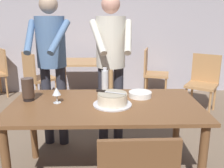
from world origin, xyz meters
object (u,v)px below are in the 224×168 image
at_px(cake_on_platter, 112,99).
at_px(hurricane_lamp, 28,89).
at_px(background_chair_0, 203,81).
at_px(background_chair_3, 37,76).
at_px(background_chair_2, 152,71).
at_px(plate_stack, 140,94).
at_px(background_table, 86,70).
at_px(wine_glass_near, 57,92).
at_px(main_dining_table, 105,115).
at_px(water_bottle, 105,81).
at_px(person_standing_beside, 51,55).
at_px(person_cutting_cake, 111,56).
at_px(cake_knife, 105,91).

height_order(cake_on_platter, hurricane_lamp, hurricane_lamp).
bearing_deg(background_chair_0, background_chair_3, 171.74).
bearing_deg(cake_on_platter, background_chair_3, 119.75).
bearing_deg(background_chair_2, plate_stack, -103.24).
relative_size(plate_stack, background_table, 0.22).
bearing_deg(cake_on_platter, hurricane_lamp, 169.31).
bearing_deg(wine_glass_near, main_dining_table, -5.18).
height_order(hurricane_lamp, background_chair_3, hurricane_lamp).
bearing_deg(background_chair_2, water_bottle, -112.52).
xyz_separation_m(main_dining_table, plate_stack, (0.34, 0.19, 0.13)).
bearing_deg(hurricane_lamp, plate_stack, 4.26).
height_order(plate_stack, background_chair_3, background_chair_3).
height_order(cake_on_platter, background_chair_3, background_chair_3).
xyz_separation_m(wine_glass_near, background_table, (0.10, 2.14, -0.28)).
height_order(cake_on_platter, plate_stack, cake_on_platter).
height_order(plate_stack, person_standing_beside, person_standing_beside).
bearing_deg(water_bottle, person_standing_beside, 152.29).
distance_m(background_table, background_chair_0, 1.94).
bearing_deg(background_chair_0, person_cutting_cake, -143.85).
xyz_separation_m(person_cutting_cake, background_table, (-0.40, 1.52, -0.50)).
distance_m(plate_stack, background_chair_0, 2.00).
xyz_separation_m(person_cutting_cake, background_chair_2, (0.81, 1.81, -0.58)).
distance_m(main_dining_table, background_chair_3, 2.46).
xyz_separation_m(main_dining_table, water_bottle, (0.00, 0.38, 0.22)).
relative_size(cake_on_platter, person_standing_beside, 0.20).
distance_m(main_dining_table, person_cutting_cake, 0.79).
xyz_separation_m(cake_knife, background_table, (-0.33, 2.18, -0.29)).
distance_m(person_cutting_cake, background_chair_0, 1.94).
bearing_deg(background_chair_2, hurricane_lamp, -123.78).
bearing_deg(plate_stack, cake_knife, -150.21).
height_order(cake_on_platter, cake_knife, cake_knife).
distance_m(cake_knife, background_chair_3, 2.48).
bearing_deg(background_chair_0, background_table, 167.17).
relative_size(water_bottle, background_chair_3, 0.28).
relative_size(hurricane_lamp, background_chair_0, 0.23).
bearing_deg(main_dining_table, water_bottle, 89.29).
xyz_separation_m(cake_knife, hurricane_lamp, (-0.70, 0.12, -0.01)).
relative_size(background_chair_2, background_chair_3, 1.00).
height_order(person_standing_beside, background_chair_0, person_standing_beside).
bearing_deg(background_chair_2, cake_knife, -109.47).
relative_size(plate_stack, person_standing_beside, 0.13).
bearing_deg(water_bottle, person_cutting_cake, 77.85).
bearing_deg(background_chair_3, background_chair_0, -8.26).
distance_m(plate_stack, water_bottle, 0.39).
height_order(cake_knife, background_chair_0, background_chair_0).
xyz_separation_m(water_bottle, background_chair_2, (0.87, 2.10, -0.37)).
height_order(person_cutting_cake, background_chair_0, person_cutting_cake).
height_order(cake_on_platter, background_chair_0, background_chair_0).
height_order(water_bottle, hurricane_lamp, water_bottle).
bearing_deg(background_table, hurricane_lamp, -100.14).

